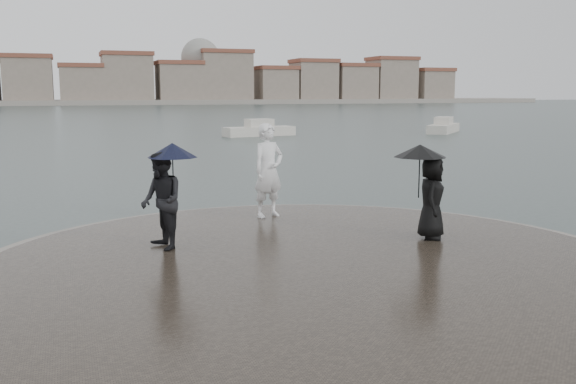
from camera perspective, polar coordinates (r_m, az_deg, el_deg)
name	(u,v)px	position (r m, az deg, el deg)	size (l,w,h in m)	color
ground	(411,360)	(8.57, 10.88, -14.46)	(400.00, 400.00, 0.00)	#2B3835
kerb_ring	(312,274)	(11.49, 2.13, -7.33)	(12.50, 12.50, 0.32)	gray
quay_tip	(312,273)	(11.49, 2.13, -7.23)	(11.90, 11.90, 0.36)	#2D261E
statue	(268,170)	(15.45, -1.75, 1.93)	(0.82, 0.54, 2.26)	white
visitor_left	(163,192)	(12.50, -11.01, 0.01)	(1.18, 1.11, 2.04)	black
visitor_right	(428,185)	(13.44, 12.37, 0.65)	(1.24, 1.14, 1.95)	black
far_skyline	(54,82)	(167.52, -20.09, 9.19)	(260.00, 20.00, 37.00)	gray
boats	(241,135)	(44.12, -4.22, 5.04)	(43.96, 14.45, 1.50)	beige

